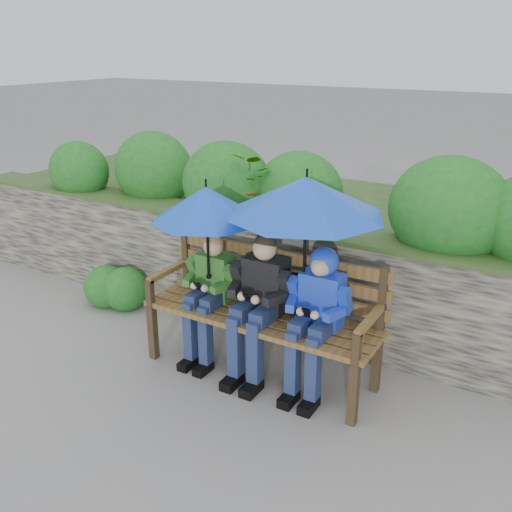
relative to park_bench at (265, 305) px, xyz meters
The scene contains 8 objects.
ground 0.59m from the park_bench, 159.62° to the right, with size 60.00×60.00×0.00m, color gray.
garden_backdrop 1.57m from the park_bench, 94.35° to the left, with size 8.00×2.87×1.75m.
park_bench is the anchor object (origin of this frame).
boy_left 0.48m from the park_bench, 169.99° to the right, with size 0.43×0.50×1.09m.
boy_middle 0.13m from the park_bench, 88.86° to the right, with size 0.50×0.58×1.18m.
boy_right 0.50m from the park_bench, ahead, with size 0.47×0.57×1.14m.
umbrella_left 0.92m from the park_bench, 167.31° to the right, with size 0.88×0.88×0.82m.
umbrella_right 1.00m from the park_bench, ahead, with size 1.15×1.15×0.95m.
Camera 1 is at (2.12, -3.52, 2.53)m, focal length 40.00 mm.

